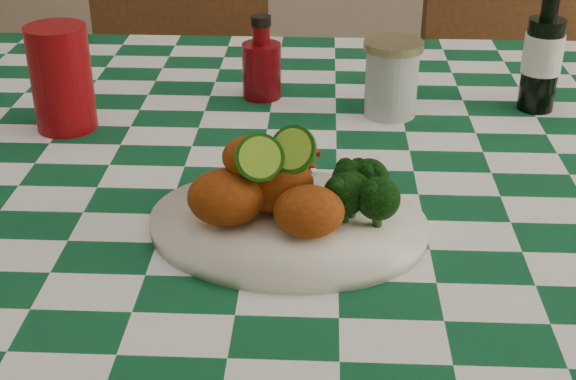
# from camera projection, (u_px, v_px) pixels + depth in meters

# --- Properties ---
(dining_table) EXTENTS (1.66, 1.06, 0.79)m
(dining_table) POSITION_uv_depth(u_px,v_px,m) (330.00, 366.00, 1.31)
(dining_table) COLOR #0D4927
(dining_table) RESTS_ON ground
(plate) EXTENTS (0.35, 0.28, 0.02)m
(plate) POSITION_uv_depth(u_px,v_px,m) (288.00, 225.00, 0.93)
(plate) COLOR white
(plate) RESTS_ON dining_table
(fried_chicken_pile) EXTENTS (0.17, 0.12, 0.11)m
(fried_chicken_pile) POSITION_uv_depth(u_px,v_px,m) (280.00, 177.00, 0.90)
(fried_chicken_pile) COLOR #953A0E
(fried_chicken_pile) RESTS_ON plate
(broccoli_side) EXTENTS (0.08, 0.08, 0.06)m
(broccoli_side) POSITION_uv_depth(u_px,v_px,m) (360.00, 193.00, 0.91)
(broccoli_side) COLOR black
(broccoli_side) RESTS_ON plate
(red_tumbler) EXTENTS (0.11, 0.11, 0.15)m
(red_tumbler) POSITION_uv_depth(u_px,v_px,m) (61.00, 78.00, 1.16)
(red_tumbler) COLOR maroon
(red_tumbler) RESTS_ON dining_table
(ketchup_bottle) EXTENTS (0.08, 0.08, 0.13)m
(ketchup_bottle) POSITION_uv_depth(u_px,v_px,m) (262.00, 57.00, 1.27)
(ketchup_bottle) COLOR #6B050B
(ketchup_bottle) RESTS_ON dining_table
(mason_jar) EXTENTS (0.10, 0.10, 0.12)m
(mason_jar) POSITION_uv_depth(u_px,v_px,m) (392.00, 79.00, 1.21)
(mason_jar) COLOR #B2BCBA
(mason_jar) RESTS_ON dining_table
(beer_bottle) EXTENTS (0.06, 0.06, 0.21)m
(beer_bottle) POSITION_uv_depth(u_px,v_px,m) (545.00, 43.00, 1.21)
(beer_bottle) COLOR black
(beer_bottle) RESTS_ON dining_table
(wooden_chair_left) EXTENTS (0.51, 0.53, 0.96)m
(wooden_chair_left) POSITION_uv_depth(u_px,v_px,m) (188.00, 130.00, 1.94)
(wooden_chair_left) COLOR #472814
(wooden_chair_left) RESTS_ON ground
(wooden_chair_right) EXTENTS (0.49, 0.50, 0.95)m
(wooden_chair_right) POSITION_uv_depth(u_px,v_px,m) (523.00, 138.00, 1.92)
(wooden_chair_right) COLOR #472814
(wooden_chair_right) RESTS_ON ground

